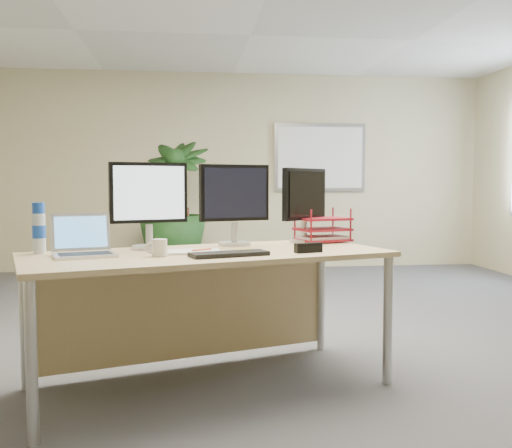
{
  "coord_description": "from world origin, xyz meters",
  "views": [
    {
      "loc": [
        -0.65,
        -3.91,
        1.18
      ],
      "look_at": [
        -0.14,
        0.35,
        0.88
      ],
      "focal_mm": 40.0,
      "sensor_mm": 36.0,
      "label": 1
    }
  ],
  "objects": [
    {
      "name": "stapler",
      "position": [
        0.03,
        -0.74,
        0.82
      ],
      "size": [
        0.17,
        0.09,
        0.05
      ],
      "primitive_type": "cube",
      "rotation": [
        0.0,
        0.0,
        0.3
      ],
      "color": "black",
      "rests_on": "desk"
    },
    {
      "name": "keyboard",
      "position": [
        -0.43,
        -0.85,
        0.8
      ],
      "size": [
        0.45,
        0.26,
        0.02
      ],
      "primitive_type": "cube",
      "rotation": [
        0.0,
        0.0,
        0.3
      ],
      "color": "black",
      "rests_on": "desk"
    },
    {
      "name": "laptop",
      "position": [
        -1.22,
        -0.73,
        0.85
      ],
      "size": [
        0.39,
        0.36,
        0.23
      ],
      "color": "silver",
      "rests_on": "desk"
    },
    {
      "name": "coffee_mug",
      "position": [
        -0.81,
        -0.81,
        0.83
      ],
      "size": [
        0.12,
        0.08,
        0.09
      ],
      "color": "white",
      "rests_on": "desk"
    },
    {
      "name": "water_bottle",
      "position": [
        -1.48,
        -0.61,
        0.93
      ],
      "size": [
        0.07,
        0.07,
        0.29
      ],
      "color": "silver",
      "rests_on": "desk"
    },
    {
      "name": "floor",
      "position": [
        0.0,
        0.0,
        0.0
      ],
      "size": [
        8.0,
        8.0,
        0.0
      ],
      "primitive_type": "plane",
      "color": "#45454A",
      "rests_on": "ground"
    },
    {
      "name": "floor_plant",
      "position": [
        -0.83,
        3.38,
        0.75
      ],
      "size": [
        1.09,
        1.09,
        1.5
      ],
      "primitive_type": "imported",
      "rotation": [
        0.0,
        0.0,
        -0.39
      ],
      "color": "#163914",
      "rests_on": "floor"
    },
    {
      "name": "spiral_notebook",
      "position": [
        -0.62,
        -0.67,
        0.79
      ],
      "size": [
        0.3,
        0.23,
        0.01
      ],
      "primitive_type": "cube",
      "rotation": [
        0.0,
        0.0,
        0.01
      ],
      "color": "white",
      "rests_on": "desk"
    },
    {
      "name": "back_wall",
      "position": [
        0.0,
        4.0,
        1.35
      ],
      "size": [
        7.0,
        0.04,
        2.7
      ],
      "primitive_type": "cube",
      "color": "beige",
      "rests_on": "floor"
    },
    {
      "name": "desk",
      "position": [
        -0.57,
        -0.55,
        0.62
      ],
      "size": [
        2.22,
        1.44,
        0.79
      ],
      "color": "tan",
      "rests_on": "floor"
    },
    {
      "name": "whiteboard",
      "position": [
        1.2,
        3.97,
        1.55
      ],
      "size": [
        1.3,
        0.04,
        0.95
      ],
      "color": "#A0A0A5",
      "rests_on": "back_wall"
    },
    {
      "name": "orange_pen",
      "position": [
        -0.57,
        -0.68,
        0.81
      ],
      "size": [
        0.11,
        0.08,
        0.01
      ],
      "primitive_type": "cylinder",
      "rotation": [
        0.0,
        1.57,
        0.6
      ],
      "color": "#E55419",
      "rests_on": "spiral_notebook"
    },
    {
      "name": "yellow_highlighter",
      "position": [
        -0.33,
        -0.65,
        0.8
      ],
      "size": [
        0.11,
        0.04,
        0.01
      ],
      "primitive_type": "cylinder",
      "rotation": [
        0.0,
        1.57,
        0.28
      ],
      "color": "yellow",
      "rests_on": "desk"
    },
    {
      "name": "letter_tray",
      "position": [
        0.25,
        -0.17,
        0.86
      ],
      "size": [
        0.39,
        0.34,
        0.16
      ],
      "color": "maroon",
      "rests_on": "desk"
    },
    {
      "name": "monitor_left",
      "position": [
        -0.88,
        -0.46,
        1.09
      ],
      "size": [
        0.46,
        0.21,
        0.52
      ],
      "color": "#AEAFB3",
      "rests_on": "desk"
    },
    {
      "name": "monitor_right",
      "position": [
        -0.36,
        -0.32,
        1.08
      ],
      "size": [
        0.45,
        0.21,
        0.51
      ],
      "color": "#AEAFB3",
      "rests_on": "desk"
    },
    {
      "name": "monitor_dark",
      "position": [
        0.12,
        -0.17,
        1.07
      ],
      "size": [
        0.35,
        0.33,
        0.49
      ],
      "color": "#AEAFB3",
      "rests_on": "desk"
    }
  ]
}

